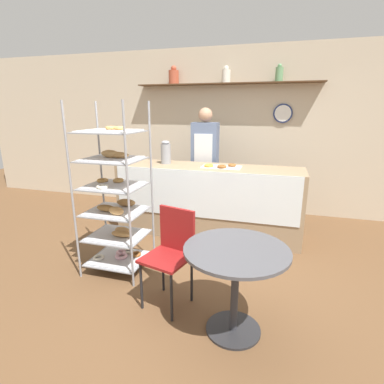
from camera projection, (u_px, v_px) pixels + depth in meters
ground_plane at (181, 277)px, 3.18m from camera, size 14.00×14.00×0.00m
back_wall at (226, 131)px, 5.11m from camera, size 10.00×0.30×2.70m
display_counter at (208, 201)px, 4.18m from camera, size 2.52×0.65×0.97m
pastry_rack at (115, 199)px, 3.14m from camera, size 0.64×0.56×1.81m
person_worker at (205, 160)px, 4.64m from camera, size 0.40×0.23×1.74m
cafe_table at (236, 269)px, 2.27m from camera, size 0.80×0.80×0.72m
cafe_chair at (172, 247)px, 2.67m from camera, size 0.46×0.46×0.88m
coffee_carafe at (166, 152)px, 4.22m from camera, size 0.14×0.14×0.33m
donut_tray_counter at (221, 166)px, 3.97m from camera, size 0.52×0.27×0.05m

